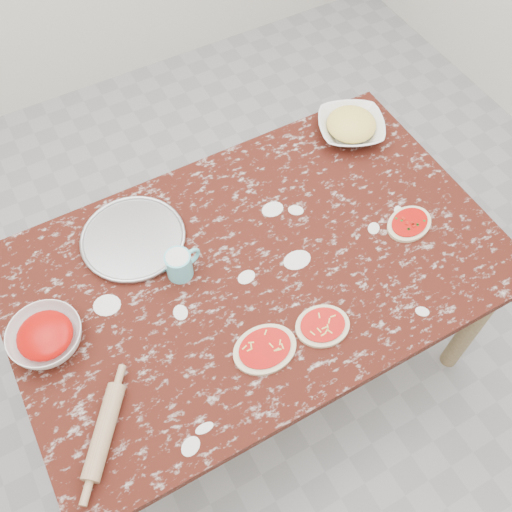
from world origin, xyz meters
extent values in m
plane|color=gray|center=(0.00, 0.00, 0.00)|extent=(4.00, 4.00, 0.00)
cube|color=#37110B|center=(0.00, 0.00, 0.73)|extent=(1.60, 1.00, 0.04)
cube|color=#9B8758|center=(0.00, 0.00, 0.67)|extent=(1.50, 0.90, 0.08)
cylinder|color=#9B8758|center=(0.72, -0.42, 0.35)|extent=(0.07, 0.07, 0.71)
cylinder|color=#9B8758|center=(-0.72, 0.42, 0.35)|extent=(0.07, 0.07, 0.71)
cylinder|color=#9B8758|center=(0.72, 0.42, 0.35)|extent=(0.07, 0.07, 0.71)
cylinder|color=#B2B2B7|center=(-0.31, 0.28, 0.76)|extent=(0.36, 0.36, 0.01)
imported|color=white|center=(-0.68, 0.06, 0.78)|extent=(0.26, 0.26, 0.07)
imported|color=white|center=(0.60, 0.34, 0.78)|extent=(0.33, 0.33, 0.06)
cylinder|color=#62D2DD|center=(-0.23, 0.09, 0.80)|extent=(0.08, 0.08, 0.10)
torus|color=#62D2DD|center=(-0.18, 0.10, 0.80)|extent=(0.07, 0.03, 0.07)
cylinder|color=silver|center=(-0.23, 0.09, 0.83)|extent=(0.07, 0.07, 0.01)
ellipsoid|color=beige|center=(-0.12, -0.28, 0.76)|extent=(0.20, 0.16, 0.01)
ellipsoid|color=red|center=(-0.12, -0.28, 0.76)|extent=(0.17, 0.13, 0.00)
ellipsoid|color=beige|center=(0.07, -0.30, 0.76)|extent=(0.19, 0.17, 0.01)
ellipsoid|color=red|center=(0.07, -0.30, 0.76)|extent=(0.16, 0.14, 0.00)
ellipsoid|color=beige|center=(0.53, -0.11, 0.76)|extent=(0.19, 0.16, 0.01)
ellipsoid|color=red|center=(0.53, -0.11, 0.76)|extent=(0.16, 0.13, 0.00)
cylinder|color=tan|center=(-0.63, -0.28, 0.78)|extent=(0.20, 0.24, 0.05)
camera|label=1|loc=(-0.48, -0.87, 2.34)|focal=40.46mm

